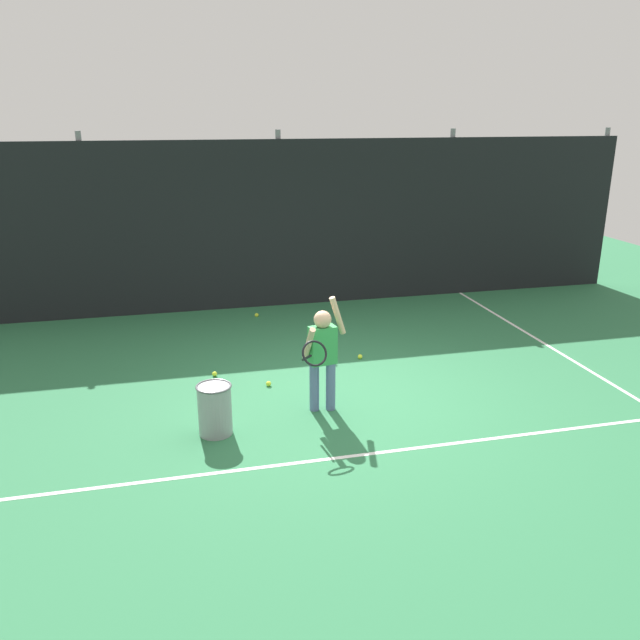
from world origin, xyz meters
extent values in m
plane|color=#2D7247|center=(0.00, 0.00, 0.00)|extent=(20.00, 20.00, 0.00)
cube|color=white|center=(0.00, -1.40, 0.00)|extent=(9.00, 0.05, 0.00)
cube|color=white|center=(3.47, 1.00, 0.00)|extent=(0.05, 9.00, 0.00)
cube|color=black|center=(0.00, 4.03, 1.44)|extent=(12.95, 0.08, 2.88)
cylinder|color=slate|center=(-3.16, 4.09, 1.52)|extent=(0.09, 0.09, 3.03)
cylinder|color=slate|center=(0.00, 4.09, 1.52)|extent=(0.09, 0.09, 3.03)
cylinder|color=slate|center=(3.16, 4.09, 1.52)|extent=(0.09, 0.09, 3.03)
cylinder|color=slate|center=(6.33, 4.09, 1.52)|extent=(0.09, 0.09, 3.03)
cylinder|color=slate|center=(-0.39, -0.28, 0.29)|extent=(0.11, 0.11, 0.58)
cylinder|color=slate|center=(-0.21, -0.31, 0.29)|extent=(0.11, 0.11, 0.58)
cube|color=green|center=(-0.30, -0.29, 0.80)|extent=(0.33, 0.22, 0.44)
sphere|color=tan|center=(-0.30, -0.29, 1.10)|extent=(0.20, 0.20, 0.20)
cylinder|color=tan|center=(-0.11, -0.24, 1.12)|extent=(0.22, 0.10, 0.46)
cylinder|color=tan|center=(-0.48, -0.39, 0.87)|extent=(0.12, 0.30, 0.43)
cylinder|color=black|center=(-0.53, -0.52, 0.75)|extent=(0.07, 0.24, 0.15)
torus|color=black|center=(-0.49, -0.74, 0.88)|extent=(0.31, 0.21, 0.26)
cylinder|color=gray|center=(-1.56, -0.59, 0.28)|extent=(0.36, 0.36, 0.55)
torus|color=#595B60|center=(-1.56, -0.59, 0.55)|extent=(0.38, 0.38, 0.02)
sphere|color=#CCE033|center=(-1.45, 0.99, 0.03)|extent=(0.07, 0.07, 0.07)
sphere|color=#CCE033|center=(0.60, 1.14, 0.03)|extent=(0.07, 0.07, 0.07)
sphere|color=#CCE033|center=(-0.81, 0.51, 0.03)|extent=(0.07, 0.07, 0.07)
sphere|color=#CCE033|center=(-0.55, 3.41, 0.03)|extent=(0.07, 0.07, 0.07)
camera|label=1|loc=(-1.90, -6.86, 3.30)|focal=35.81mm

